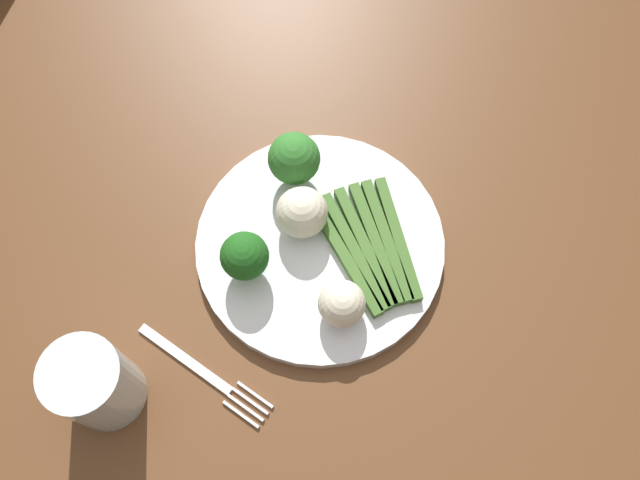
{
  "coord_description": "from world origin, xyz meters",
  "views": [
    {
      "loc": [
        0.31,
        0.15,
        1.44
      ],
      "look_at": [
        0.04,
        0.04,
        0.77
      ],
      "focal_mm": 37.24,
      "sensor_mm": 36.0,
      "label": 1
    }
  ],
  "objects_px": {
    "asparagus_bundle": "(371,246)",
    "fork": "(204,373)",
    "cauliflower_back_right": "(342,304)",
    "chair": "(23,33)",
    "dining_table": "(302,237)",
    "plate": "(320,244)",
    "water_glass": "(95,384)",
    "broccoli_outer_edge": "(294,159)",
    "cauliflower_left": "(302,212)",
    "broccoli_near_center": "(245,256)"
  },
  "relations": [
    {
      "from": "plate",
      "to": "broccoli_outer_edge",
      "type": "height_order",
      "value": "broccoli_outer_edge"
    },
    {
      "from": "dining_table",
      "to": "chair",
      "type": "relative_size",
      "value": 1.5
    },
    {
      "from": "plate",
      "to": "fork",
      "type": "relative_size",
      "value": 1.67
    },
    {
      "from": "broccoli_outer_edge",
      "to": "water_glass",
      "type": "distance_m",
      "value": 0.31
    },
    {
      "from": "cauliflower_back_right",
      "to": "fork",
      "type": "xyz_separation_m",
      "value": [
        0.11,
        -0.11,
        -0.04
      ]
    },
    {
      "from": "cauliflower_left",
      "to": "fork",
      "type": "xyz_separation_m",
      "value": [
        0.19,
        -0.03,
        -0.04
      ]
    },
    {
      "from": "cauliflower_back_right",
      "to": "cauliflower_left",
      "type": "height_order",
      "value": "cauliflower_left"
    },
    {
      "from": "chair",
      "to": "water_glass",
      "type": "bearing_deg",
      "value": 40.19
    },
    {
      "from": "plate",
      "to": "asparagus_bundle",
      "type": "xyz_separation_m",
      "value": [
        -0.01,
        0.05,
        0.01
      ]
    },
    {
      "from": "dining_table",
      "to": "cauliflower_left",
      "type": "xyz_separation_m",
      "value": [
        0.03,
        0.01,
        0.14
      ]
    },
    {
      "from": "asparagus_bundle",
      "to": "fork",
      "type": "distance_m",
      "value": 0.22
    },
    {
      "from": "broccoli_near_center",
      "to": "water_glass",
      "type": "relative_size",
      "value": 0.61
    },
    {
      "from": "chair",
      "to": "cauliflower_left",
      "type": "height_order",
      "value": "chair"
    },
    {
      "from": "fork",
      "to": "dining_table",
      "type": "bearing_deg",
      "value": 98.37
    },
    {
      "from": "broccoli_outer_edge",
      "to": "cauliflower_back_right",
      "type": "distance_m",
      "value": 0.17
    },
    {
      "from": "chair",
      "to": "plate",
      "type": "relative_size",
      "value": 3.16
    },
    {
      "from": "water_glass",
      "to": "broccoli_outer_edge",
      "type": "bearing_deg",
      "value": 164.32
    },
    {
      "from": "broccoli_outer_edge",
      "to": "water_glass",
      "type": "relative_size",
      "value": 0.69
    },
    {
      "from": "asparagus_bundle",
      "to": "cauliflower_back_right",
      "type": "height_order",
      "value": "cauliflower_back_right"
    },
    {
      "from": "dining_table",
      "to": "broccoli_near_center",
      "type": "bearing_deg",
      "value": -10.95
    },
    {
      "from": "broccoli_outer_edge",
      "to": "fork",
      "type": "distance_m",
      "value": 0.25
    },
    {
      "from": "broccoli_near_center",
      "to": "water_glass",
      "type": "distance_m",
      "value": 0.19
    },
    {
      "from": "broccoli_near_center",
      "to": "asparagus_bundle",
      "type": "bearing_deg",
      "value": 121.98
    },
    {
      "from": "chair",
      "to": "cauliflower_back_right",
      "type": "xyz_separation_m",
      "value": [
        0.35,
        0.73,
        0.29
      ]
    },
    {
      "from": "plate",
      "to": "fork",
      "type": "xyz_separation_m",
      "value": [
        0.18,
        -0.06,
        -0.01
      ]
    },
    {
      "from": "broccoli_near_center",
      "to": "cauliflower_left",
      "type": "distance_m",
      "value": 0.08
    },
    {
      "from": "water_glass",
      "to": "dining_table",
      "type": "bearing_deg",
      "value": 160.27
    },
    {
      "from": "broccoli_near_center",
      "to": "broccoli_outer_edge",
      "type": "bearing_deg",
      "value": 177.93
    },
    {
      "from": "dining_table",
      "to": "cauliflower_back_right",
      "type": "distance_m",
      "value": 0.2
    },
    {
      "from": "dining_table",
      "to": "plate",
      "type": "xyz_separation_m",
      "value": [
        0.04,
        0.04,
        0.11
      ]
    },
    {
      "from": "plate",
      "to": "cauliflower_left",
      "type": "xyz_separation_m",
      "value": [
        -0.01,
        -0.03,
        0.04
      ]
    },
    {
      "from": "broccoli_near_center",
      "to": "cauliflower_left",
      "type": "xyz_separation_m",
      "value": [
        -0.07,
        0.03,
        -0.01
      ]
    },
    {
      "from": "plate",
      "to": "cauliflower_back_right",
      "type": "bearing_deg",
      "value": 37.39
    },
    {
      "from": "chair",
      "to": "fork",
      "type": "height_order",
      "value": "chair"
    },
    {
      "from": "fork",
      "to": "chair",
      "type": "bearing_deg",
      "value": 156.43
    },
    {
      "from": "dining_table",
      "to": "water_glass",
      "type": "xyz_separation_m",
      "value": [
        0.27,
        -0.1,
        0.15
      ]
    },
    {
      "from": "plate",
      "to": "broccoli_outer_edge",
      "type": "xyz_separation_m",
      "value": [
        -0.06,
        -0.06,
        0.05
      ]
    },
    {
      "from": "chair",
      "to": "plate",
      "type": "xyz_separation_m",
      "value": [
        0.28,
        0.68,
        0.26
      ]
    },
    {
      "from": "cauliflower_back_right",
      "to": "chair",
      "type": "bearing_deg",
      "value": -115.59
    },
    {
      "from": "broccoli_outer_edge",
      "to": "water_glass",
      "type": "xyz_separation_m",
      "value": [
        0.3,
        -0.08,
        -0.0
      ]
    },
    {
      "from": "dining_table",
      "to": "plate",
      "type": "distance_m",
      "value": 0.12
    },
    {
      "from": "plate",
      "to": "cauliflower_back_right",
      "type": "relative_size",
      "value": 5.56
    },
    {
      "from": "plate",
      "to": "broccoli_near_center",
      "type": "xyz_separation_m",
      "value": [
        0.06,
        -0.06,
        0.04
      ]
    },
    {
      "from": "asparagus_bundle",
      "to": "chair",
      "type": "bearing_deg",
      "value": 27.94
    },
    {
      "from": "chair",
      "to": "cauliflower_back_right",
      "type": "distance_m",
      "value": 0.86
    },
    {
      "from": "cauliflower_back_right",
      "to": "water_glass",
      "type": "bearing_deg",
      "value": -48.78
    },
    {
      "from": "plate",
      "to": "water_glass",
      "type": "height_order",
      "value": "water_glass"
    },
    {
      "from": "chair",
      "to": "dining_table",
      "type": "bearing_deg",
      "value": 63.09
    },
    {
      "from": "cauliflower_left",
      "to": "fork",
      "type": "height_order",
      "value": "cauliflower_left"
    },
    {
      "from": "fork",
      "to": "plate",
      "type": "bearing_deg",
      "value": 84.51
    }
  ]
}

